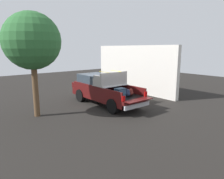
{
  "coord_description": "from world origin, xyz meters",
  "views": [
    {
      "loc": [
        -10.42,
        8.08,
        3.63
      ],
      "look_at": [
        -0.6,
        0.0,
        1.1
      ],
      "focal_mm": 33.18,
      "sensor_mm": 36.0,
      "label": 1
    }
  ],
  "objects": [
    {
      "name": "trash_can",
      "position": [
        3.37,
        -3.3,
        0.5
      ],
      "size": [
        0.6,
        0.6,
        0.98
      ],
      "color": "#2D2D33",
      "rests_on": "ground_plane"
    },
    {
      "name": "tree_background",
      "position": [
        0.53,
        4.36,
        3.98
      ],
      "size": [
        2.94,
        2.94,
        5.48
      ],
      "color": "brown",
      "rests_on": "ground_plane"
    },
    {
      "name": "ground_plane",
      "position": [
        0.0,
        0.0,
        0.0
      ],
      "size": [
        40.0,
        40.0,
        0.0
      ],
      "primitive_type": "plane",
      "color": "black"
    },
    {
      "name": "pickup_truck",
      "position": [
        0.38,
        0.0,
        0.99
      ],
      "size": [
        6.05,
        2.06,
        2.23
      ],
      "color": "#470F0F",
      "rests_on": "ground_plane"
    },
    {
      "name": "building_facade",
      "position": [
        1.91,
        -4.4,
        1.94
      ],
      "size": [
        8.68,
        0.36,
        3.87
      ],
      "primitive_type": "cube",
      "color": "silver",
      "rests_on": "ground_plane"
    }
  ]
}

